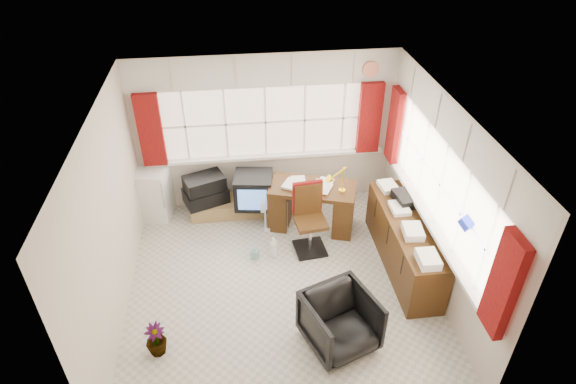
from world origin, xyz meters
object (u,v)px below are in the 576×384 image
object	(u,v)px
task_chair	(309,215)
credenza	(404,242)
office_chair	(340,322)
tv_bench	(235,205)
radiator	(276,218)
desk_lamp	(343,174)
mini_fridge	(154,193)
desk	(312,204)
crt_tv	(254,190)

from	to	relation	value
task_chair	credenza	bearing A→B (deg)	-24.44
office_chair	tv_bench	distance (m)	2.97
office_chair	radiator	distance (m)	2.27
tv_bench	credenza	bearing A→B (deg)	-33.70
desk_lamp	task_chair	bearing A→B (deg)	-152.12
task_chair	tv_bench	xyz separation A→B (m)	(-1.04, 0.96, -0.43)
desk_lamp	radiator	world-z (taller)	desk_lamp
task_chair	mini_fridge	world-z (taller)	task_chair
credenza	tv_bench	distance (m)	2.75
tv_bench	mini_fridge	distance (m)	1.29
task_chair	office_chair	world-z (taller)	task_chair
desk	desk_lamp	distance (m)	0.76
office_chair	mini_fridge	distance (m)	3.68
office_chair	tv_bench	size ratio (longest dim) A/B	0.55
credenza	crt_tv	size ratio (longest dim) A/B	3.12
task_chair	crt_tv	bearing A→B (deg)	132.95
desk	credenza	size ratio (longest dim) A/B	0.70
credenza	radiator	bearing A→B (deg)	149.42
task_chair	office_chair	bearing A→B (deg)	-87.40
office_chair	radiator	world-z (taller)	office_chair
desk_lamp	radiator	size ratio (longest dim) A/B	0.79
desk_lamp	tv_bench	world-z (taller)	desk_lamp
task_chair	mini_fridge	bearing A→B (deg)	155.64
desk_lamp	crt_tv	xyz separation A→B (m)	(-1.27, 0.51, -0.52)
tv_bench	crt_tv	xyz separation A→B (m)	(0.30, -0.17, 0.39)
office_chair	credenza	size ratio (longest dim) A/B	0.39
desk	credenza	xyz separation A→B (m)	(1.11, -1.01, -0.02)
radiator	tv_bench	bearing A→B (deg)	138.82
radiator	crt_tv	bearing A→B (deg)	129.84
credenza	mini_fridge	distance (m)	3.87
task_chair	tv_bench	bearing A→B (deg)	137.37
task_chair	mini_fridge	distance (m)	2.52
crt_tv	mini_fridge	bearing A→B (deg)	170.99
task_chair	desk	bearing A→B (deg)	74.37
radiator	tv_bench	size ratio (longest dim) A/B	0.39
office_chair	credenza	world-z (taller)	credenza
desk_lamp	crt_tv	bearing A→B (deg)	158.23
task_chair	office_chair	distance (m)	1.80
credenza	crt_tv	bearing A→B (deg)	145.58
desk	crt_tv	bearing A→B (deg)	158.29
desk	desk_lamp	size ratio (longest dim) A/B	3.25
desk_lamp	credenza	bearing A→B (deg)	-50.21
desk	radiator	distance (m)	0.59
desk	radiator	size ratio (longest dim) A/B	2.57
desk_lamp	mini_fridge	xyz separation A→B (m)	(-2.82, 0.75, -0.61)
crt_tv	radiator	bearing A→B (deg)	-50.16
task_chair	radiator	xyz separation A→B (m)	(-0.43, 0.42, -0.34)
desk_lamp	mini_fridge	size ratio (longest dim) A/B	0.51
tv_bench	mini_fridge	world-z (taller)	mini_fridge
desk_lamp	crt_tv	world-z (taller)	desk_lamp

